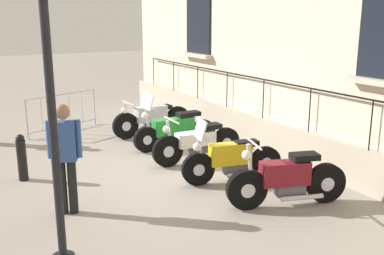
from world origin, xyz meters
name	(u,v)px	position (x,y,z in m)	size (l,w,h in m)	color
ground_plane	(184,165)	(0.00, 0.00, 0.00)	(60.00, 60.00, 0.00)	gray
building_facade	(281,4)	(-2.47, 0.00, 3.31)	(0.82, 13.91, 6.85)	beige
motorcycle_silver	(152,118)	(-0.47, -2.59, 0.45)	(2.22, 0.72, 0.94)	black
motorcycle_green	(175,130)	(-0.44, -1.25, 0.44)	(2.11, 0.67, 1.37)	black
motorcycle_white	(197,143)	(-0.37, -0.07, 0.42)	(2.09, 0.70, 1.00)	black
motorcycle_yellow	(231,159)	(-0.32, 1.26, 0.44)	(1.97, 0.72, 1.25)	black
motorcycle_maroon	(286,180)	(-0.48, 2.63, 0.44)	(2.01, 0.89, 1.12)	black
lamppost	(47,44)	(3.23, 2.82, 2.78)	(0.36, 1.06, 3.88)	black
crowd_barrier	(63,111)	(1.46, -4.12, 0.56)	(2.05, 0.82, 1.05)	#B7B7BF
bollard	(22,157)	(3.09, -0.78, 0.46)	(0.18, 0.18, 0.91)	black
pedestrian_walking	(65,152)	(2.72, 1.12, 1.01)	(0.49, 0.35, 1.78)	black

